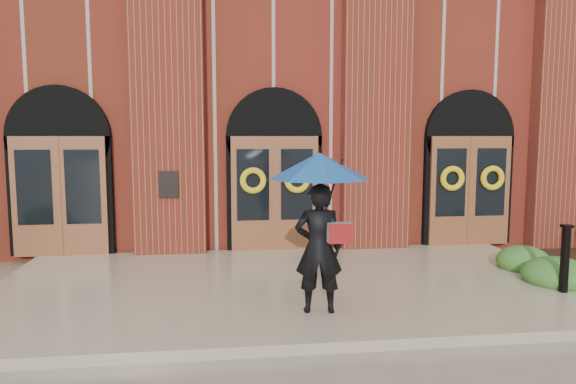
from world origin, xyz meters
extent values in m
plane|color=gray|center=(0.00, 0.00, 0.00)|extent=(90.00, 90.00, 0.00)
cube|color=tan|center=(0.00, 0.15, 0.07)|extent=(10.00, 5.30, 0.15)
cube|color=maroon|center=(0.00, 8.90, 3.50)|extent=(16.00, 12.00, 7.00)
cube|color=black|center=(-2.25, 2.47, 1.65)|extent=(0.40, 0.05, 0.55)
cube|color=maroon|center=(-2.25, 2.73, 3.50)|extent=(1.50, 0.45, 7.00)
cube|color=maroon|center=(2.25, 2.73, 3.50)|extent=(1.50, 0.45, 7.00)
cube|color=maroon|center=(6.75, 2.73, 3.50)|extent=(1.50, 0.45, 7.00)
cube|color=brown|center=(-4.50, 2.71, 1.40)|extent=(1.90, 0.10, 2.50)
cylinder|color=black|center=(-4.50, 2.85, 2.65)|extent=(2.10, 0.22, 2.10)
cube|color=brown|center=(0.00, 2.71, 1.40)|extent=(1.90, 0.10, 2.50)
cylinder|color=black|center=(0.00, 2.85, 2.65)|extent=(2.10, 0.22, 2.10)
cube|color=brown|center=(4.50, 2.71, 1.40)|extent=(1.90, 0.10, 2.50)
cylinder|color=black|center=(4.50, 2.85, 2.65)|extent=(2.10, 0.22, 2.10)
torus|color=yellow|center=(-0.48, 2.59, 1.70)|extent=(0.57, 0.13, 0.57)
torus|color=yellow|center=(0.48, 2.59, 1.70)|extent=(0.57, 0.13, 0.57)
torus|color=yellow|center=(4.02, 2.59, 1.70)|extent=(0.57, 0.13, 0.57)
torus|color=yellow|center=(4.98, 2.59, 1.70)|extent=(0.57, 0.13, 0.57)
imported|color=black|center=(0.22, -1.38, 1.07)|extent=(0.71, 0.51, 1.85)
cone|color=#12478C|center=(0.22, -1.38, 2.24)|extent=(1.56, 1.56, 0.37)
cylinder|color=black|center=(0.27, -1.43, 1.75)|extent=(0.02, 0.02, 0.61)
cube|color=#96999B|center=(0.49, -1.53, 1.32)|extent=(0.36, 0.21, 0.27)
cube|color=maroon|center=(0.49, -1.62, 1.32)|extent=(0.35, 0.06, 0.27)
cube|color=black|center=(4.30, -0.97, 0.68)|extent=(0.10, 0.10, 1.06)
cube|color=black|center=(4.30, -0.97, 1.23)|extent=(0.16, 0.16, 0.04)
ellipsoid|color=#346524|center=(5.10, 0.00, 0.28)|extent=(1.56, 1.34, 0.55)
camera|label=1|loc=(-1.10, -8.39, 2.65)|focal=32.00mm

